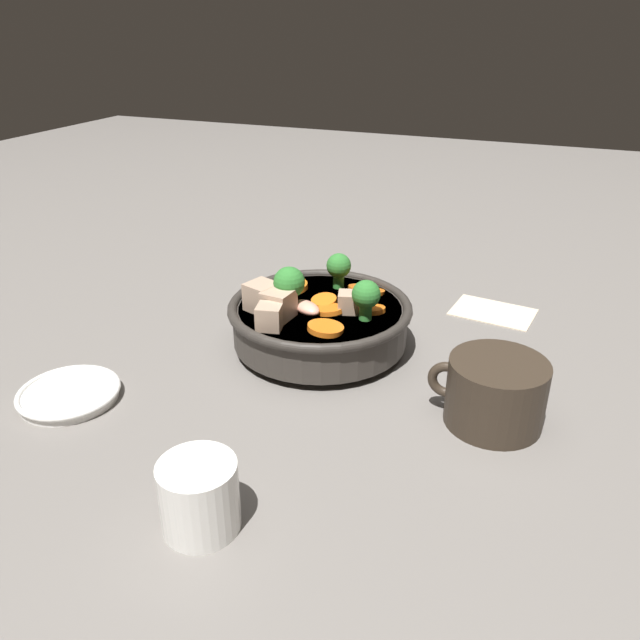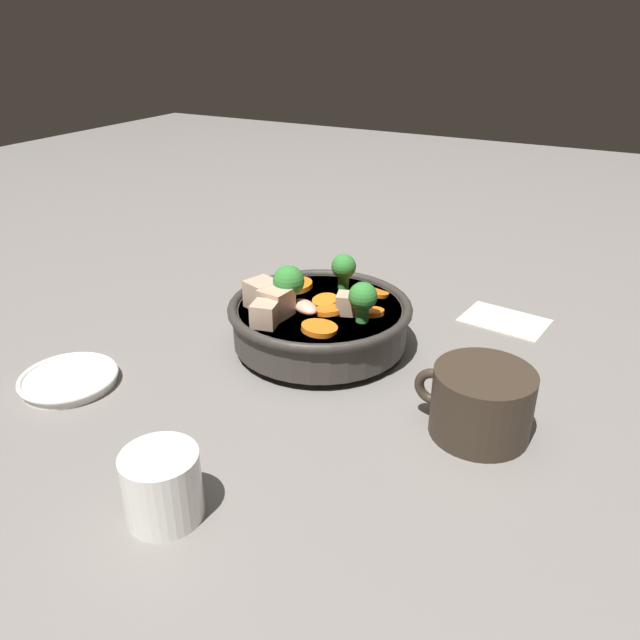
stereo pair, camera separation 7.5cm
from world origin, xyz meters
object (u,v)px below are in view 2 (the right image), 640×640
Objects in this scene: side_saucer at (69,379)px; tea_cup at (162,485)px; dark_mug at (481,402)px; stirfry_bowl at (319,318)px.

tea_cup is at bearing 155.56° from side_saucer.
side_saucer is at bearing -24.44° from tea_cup.
side_saucer is 0.26m from tea_cup.
dark_mug is (-0.20, -0.24, 0.00)m from tea_cup.
stirfry_bowl is 0.30m from side_saucer.
stirfry_bowl is 0.24m from dark_mug.
dark_mug is at bearing 160.17° from stirfry_bowl.
dark_mug is (-0.43, -0.13, 0.03)m from side_saucer.
tea_cup is 0.31m from dark_mug.
tea_cup reaches higher than side_saucer.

